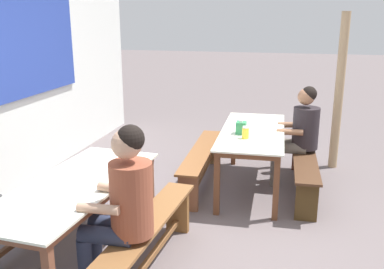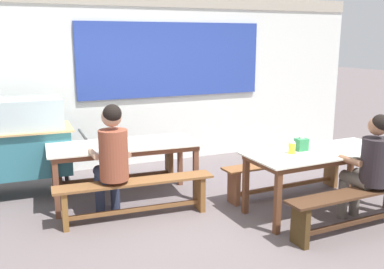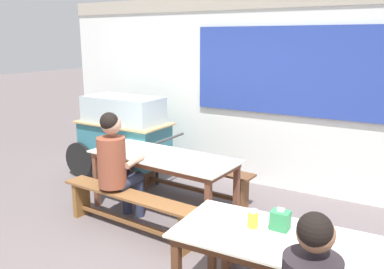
% 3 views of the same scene
% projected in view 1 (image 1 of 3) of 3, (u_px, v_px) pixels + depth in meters
% --- Properties ---
extents(ground_plane, '(40.00, 40.00, 0.00)m').
position_uv_depth(ground_plane, '(207.00, 224.00, 4.33)').
color(ground_plane, '#675C5C').
extents(dining_table_far, '(1.85, 0.85, 0.72)m').
position_uv_depth(dining_table_far, '(75.00, 191.00, 3.50)').
color(dining_table_far, silver).
rests_on(dining_table_far, ground_plane).
extents(dining_table_near, '(1.79, 0.79, 0.72)m').
position_uv_depth(dining_table_near, '(253.00, 136.00, 5.07)').
color(dining_table_near, silver).
rests_on(dining_table_near, ground_plane).
extents(bench_far_back, '(1.77, 0.37, 0.44)m').
position_uv_depth(bench_far_back, '(17.00, 220.00, 3.77)').
color(bench_far_back, brown).
rests_on(bench_far_back, ground_plane).
extents(bench_far_front, '(1.78, 0.36, 0.44)m').
position_uv_depth(bench_far_front, '(146.00, 241.00, 3.42)').
color(bench_far_front, brown).
rests_on(bench_far_front, ground_plane).
extents(bench_near_back, '(1.79, 0.32, 0.44)m').
position_uv_depth(bench_near_back, '(201.00, 161.00, 5.29)').
color(bench_near_back, brown).
rests_on(bench_near_back, ground_plane).
extents(bench_near_front, '(1.76, 0.33, 0.44)m').
position_uv_depth(bench_near_front, '(304.00, 168.00, 5.05)').
color(bench_near_front, '#492D1B').
rests_on(bench_near_front, ground_plane).
extents(person_near_front, '(0.42, 0.54, 1.23)m').
position_uv_depth(person_near_front, '(299.00, 131.00, 5.14)').
color(person_near_front, '#655D53').
rests_on(person_near_front, ground_plane).
extents(person_left_back_turned, '(0.43, 0.57, 1.31)m').
position_uv_depth(person_left_back_turned, '(123.00, 200.00, 3.11)').
color(person_left_back_turned, '#2C334D').
rests_on(person_left_back_turned, ground_plane).
extents(tissue_box, '(0.13, 0.11, 0.16)m').
position_uv_depth(tissue_box, '(241.00, 128.00, 4.89)').
color(tissue_box, '#338A53').
rests_on(tissue_box, dining_table_near).
extents(condiment_jar, '(0.08, 0.08, 0.14)m').
position_uv_depth(condiment_jar, '(245.00, 133.00, 4.70)').
color(condiment_jar, yellow).
rests_on(condiment_jar, dining_table_near).
extents(wooden_support_post, '(0.12, 0.12, 2.07)m').
position_uv_depth(wooden_support_post, '(339.00, 93.00, 5.68)').
color(wooden_support_post, tan).
rests_on(wooden_support_post, ground_plane).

